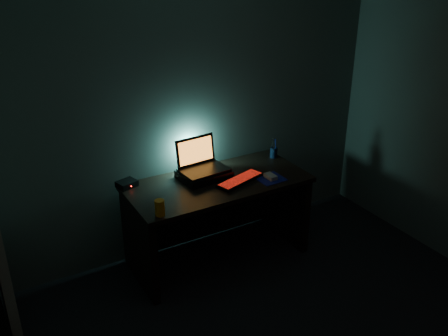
# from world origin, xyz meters

# --- Properties ---
(room) EXTENTS (3.50, 4.00, 2.50)m
(room) POSITION_xyz_m (0.00, 0.00, 1.25)
(room) COLOR black
(room) RESTS_ON ground
(desk) EXTENTS (1.50, 0.70, 0.75)m
(desk) POSITION_xyz_m (0.00, 1.67, 0.49)
(desk) COLOR black
(desk) RESTS_ON ground
(riser) EXTENTS (0.42, 0.33, 0.06)m
(riser) POSITION_xyz_m (-0.06, 1.74, 0.78)
(riser) COLOR black
(riser) RESTS_ON desk
(laptop) EXTENTS (0.40, 0.31, 0.26)m
(laptop) POSITION_xyz_m (-0.07, 1.79, 0.87)
(laptop) COLOR black
(laptop) RESTS_ON riser
(keyboard) EXTENTS (0.46, 0.26, 0.03)m
(keyboard) POSITION_xyz_m (0.16, 1.52, 0.76)
(keyboard) COLOR black
(keyboard) RESTS_ON desk
(mousepad) EXTENTS (0.23, 0.21, 0.00)m
(mousepad) POSITION_xyz_m (0.40, 1.44, 0.75)
(mousepad) COLOR #0C1058
(mousepad) RESTS_ON desk
(mouse) EXTENTS (0.07, 0.11, 0.03)m
(mouse) POSITION_xyz_m (0.40, 1.44, 0.77)
(mouse) COLOR gray
(mouse) RESTS_ON mousepad
(pen_cup) EXTENTS (0.09, 0.09, 0.09)m
(pen_cup) POSITION_xyz_m (0.68, 1.79, 0.80)
(pen_cup) COLOR black
(pen_cup) RESTS_ON desk
(juice_glass) EXTENTS (0.08, 0.08, 0.12)m
(juice_glass) POSITION_xyz_m (-0.63, 1.34, 0.81)
(juice_glass) COLOR orange
(juice_glass) RESTS_ON desk
(router) EXTENTS (0.18, 0.15, 0.05)m
(router) POSITION_xyz_m (-0.68, 1.89, 0.77)
(router) COLOR black
(router) RESTS_ON desk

